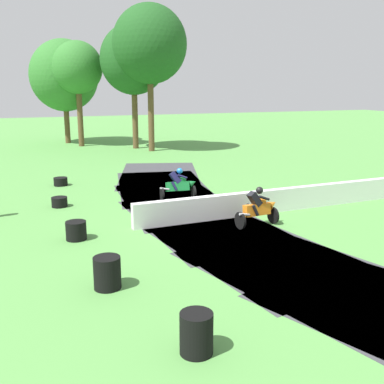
{
  "coord_description": "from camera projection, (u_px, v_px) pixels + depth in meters",
  "views": [
    {
      "loc": [
        -6.04,
        -14.88,
        4.84
      ],
      "look_at": [
        0.0,
        0.86,
        0.9
      ],
      "focal_mm": 42.85,
      "sensor_mm": 36.0,
      "label": 1
    }
  ],
  "objects": [
    {
      "name": "tire_stack_mid_b",
      "position": [
        76.0,
        231.0,
        14.66
      ],
      "size": [
        0.66,
        0.66,
        0.6
      ],
      "color": "black",
      "rests_on": "ground"
    },
    {
      "name": "tire_stack_extra_a",
      "position": [
        196.0,
        333.0,
        8.4
      ],
      "size": [
        0.62,
        0.62,
        0.8
      ],
      "color": "black",
      "rests_on": "ground"
    },
    {
      "name": "tree_far_right",
      "position": [
        64.0,
        76.0,
        38.01
      ],
      "size": [
        5.62,
        5.62,
        8.57
      ],
      "color": "brown",
      "rests_on": "ground"
    },
    {
      "name": "ground_plane",
      "position": [
        200.0,
        221.0,
        16.73
      ],
      "size": [
        120.0,
        120.0,
        0.0
      ],
      "primitive_type": "plane",
      "color": "#569947"
    },
    {
      "name": "tire_stack_near",
      "position": [
        61.0,
        182.0,
        22.59
      ],
      "size": [
        0.67,
        0.67,
        0.4
      ],
      "color": "black",
      "rests_on": "ground"
    },
    {
      "name": "tree_far_left",
      "position": [
        150.0,
        45.0,
        32.79
      ],
      "size": [
        5.36,
        5.36,
        10.52
      ],
      "color": "brown",
      "rests_on": "ground"
    },
    {
      "name": "motorcycle_lead_green",
      "position": [
        179.0,
        185.0,
        19.76
      ],
      "size": [
        1.71,
        0.89,
        1.43
      ],
      "color": "black",
      "rests_on": "ground"
    },
    {
      "name": "motorcycle_chase_orange",
      "position": [
        259.0,
        207.0,
        16.03
      ],
      "size": [
        1.68,
        0.82,
        1.42
      ],
      "color": "black",
      "rests_on": "ground"
    },
    {
      "name": "tree_behind_barrier",
      "position": [
        133.0,
        60.0,
        34.49
      ],
      "size": [
        5.03,
        5.03,
        9.39
      ],
      "color": "brown",
      "rests_on": "ground"
    },
    {
      "name": "safety_barrier",
      "position": [
        316.0,
        196.0,
        18.62
      ],
      "size": [
        15.42,
        0.93,
        0.9
      ],
      "primitive_type": "cube",
      "rotation": [
        0.0,
        0.0,
        -1.53
      ],
      "color": "white",
      "rests_on": "ground"
    },
    {
      "name": "tree_mid_rise",
      "position": [
        77.0,
        68.0,
        35.88
      ],
      "size": [
        3.91,
        3.91,
        8.25
      ],
      "color": "brown",
      "rests_on": "ground"
    },
    {
      "name": "tire_stack_far",
      "position": [
        107.0,
        273.0,
        11.11
      ],
      "size": [
        0.67,
        0.67,
        0.8
      ],
      "color": "black",
      "rests_on": "ground"
    },
    {
      "name": "tire_stack_mid_a",
      "position": [
        59.0,
        202.0,
        18.64
      ],
      "size": [
        0.63,
        0.63,
        0.4
      ],
      "color": "black",
      "rests_on": "ground"
    },
    {
      "name": "track_asphalt",
      "position": [
        218.0,
        219.0,
        17.01
      ],
      "size": [
        7.67,
        26.66,
        0.01
      ],
      "color": "#3D3D42",
      "rests_on": "ground"
    }
  ]
}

